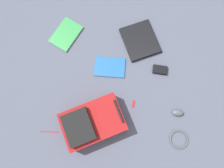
{
  "coord_description": "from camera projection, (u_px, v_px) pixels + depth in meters",
  "views": [
    {
      "loc": [
        0.34,
        0.01,
        1.56
      ],
      "look_at": [
        0.02,
        0.02,
        0.02
      ],
      "focal_mm": 30.74,
      "sensor_mm": 36.0,
      "label": 1
    }
  ],
  "objects": [
    {
      "name": "computer_mouse",
      "position": [
        178.0,
        113.0,
        1.53
      ],
      "size": [
        0.06,
        0.1,
        0.04
      ],
      "primitive_type": "ellipsoid",
      "rotation": [
        0.0,
        0.0,
        -0.09
      ],
      "color": "#4C4C51",
      "rests_on": "ground_plane"
    },
    {
      "name": "power_brick",
      "position": [
        160.0,
        70.0,
        1.6
      ],
      "size": [
        0.09,
        0.13,
        0.03
      ],
      "primitive_type": "cube",
      "rotation": [
        0.0,
        0.0,
        -0.18
      ],
      "color": "black",
      "rests_on": "ground_plane"
    },
    {
      "name": "cable_coil",
      "position": [
        179.0,
        139.0,
        1.5
      ],
      "size": [
        0.15,
        0.15,
        0.02
      ],
      "primitive_type": "torus",
      "color": "#4C4C51",
      "rests_on": "ground_plane"
    },
    {
      "name": "book_manual",
      "position": [
        110.0,
        67.0,
        1.62
      ],
      "size": [
        0.2,
        0.27,
        0.01
      ],
      "color": "silver",
      "rests_on": "ground_plane"
    },
    {
      "name": "usb_stick",
      "position": [
        134.0,
        104.0,
        1.56
      ],
      "size": [
        0.06,
        0.03,
        0.01
      ],
      "primitive_type": "cube",
      "rotation": [
        0.0,
        0.0,
        4.44
      ],
      "color": "#B21919",
      "rests_on": "ground_plane"
    },
    {
      "name": "backpack",
      "position": [
        92.0,
        122.0,
        1.44
      ],
      "size": [
        0.43,
        0.52,
        0.21
      ],
      "color": "maroon",
      "rests_on": "ground_plane"
    },
    {
      "name": "pen_black",
      "position": [
        49.0,
        132.0,
        1.51
      ],
      "size": [
        0.02,
        0.14,
        0.01
      ],
      "primitive_type": "cylinder",
      "rotation": [
        1.57,
        0.0,
        -0.08
      ],
      "color": "red",
      "rests_on": "ground_plane"
    },
    {
      "name": "ground_plane",
      "position": [
        110.0,
        82.0,
        1.6
      ],
      "size": [
        3.75,
        3.75,
        0.0
      ],
      "primitive_type": "plane",
      "color": "#4C5160"
    },
    {
      "name": "laptop",
      "position": [
        140.0,
        40.0,
        1.65
      ],
      "size": [
        0.39,
        0.36,
        0.03
      ],
      "color": "black",
      "rests_on": "ground_plane"
    },
    {
      "name": "book_blue",
      "position": [
        66.0,
        34.0,
        1.67
      ],
      "size": [
        0.33,
        0.31,
        0.02
      ],
      "color": "silver",
      "rests_on": "ground_plane"
    }
  ]
}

